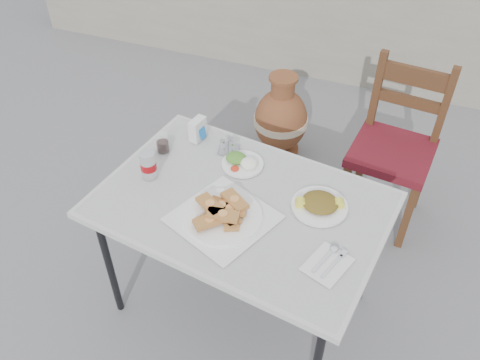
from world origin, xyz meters
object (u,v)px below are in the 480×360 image
at_px(soda_can, 148,165).
at_px(cola_glass, 163,144).
at_px(salad_chopped_plate, 320,204).
at_px(condiment_caddy, 229,147).
at_px(terracotta_urn, 281,121).
at_px(salad_rice_plate, 242,162).
at_px(cafe_table, 241,210).
at_px(chair, 394,146).
at_px(napkin_holder, 198,129).
at_px(pide_plate, 223,212).

xyz_separation_m(soda_can, cola_glass, (-0.03, 0.19, -0.03)).
distance_m(salad_chopped_plate, condiment_caddy, 0.57).
height_order(condiment_caddy, terracotta_urn, condiment_caddy).
bearing_deg(soda_can, salad_rice_plate, 31.16).
xyz_separation_m(cafe_table, cola_glass, (-0.49, 0.20, 0.10)).
bearing_deg(chair, salad_rice_plate, -125.52).
relative_size(cafe_table, napkin_holder, 11.90).
relative_size(soda_can, chair, 0.13).
bearing_deg(cafe_table, cola_glass, 157.73).
xyz_separation_m(pide_plate, soda_can, (-0.43, 0.13, 0.03)).
height_order(soda_can, napkin_holder, soda_can).
bearing_deg(chair, pide_plate, -112.81).
distance_m(pide_plate, terracotta_urn, 1.51).
height_order(soda_can, cola_glass, soda_can).
height_order(salad_rice_plate, condiment_caddy, condiment_caddy).
bearing_deg(terracotta_urn, salad_chopped_plate, -66.14).
distance_m(cafe_table, salad_chopped_plate, 0.36).
xyz_separation_m(cafe_table, condiment_caddy, (-0.19, 0.32, 0.08)).
xyz_separation_m(salad_rice_plate, soda_can, (-0.38, -0.23, 0.05)).
bearing_deg(chair, salad_chopped_plate, -99.10).
relative_size(salad_chopped_plate, chair, 0.25).
bearing_deg(pide_plate, cafe_table, 73.67).
xyz_separation_m(pide_plate, salad_chopped_plate, (0.37, 0.21, -0.01)).
distance_m(cafe_table, terracotta_urn, 1.37).
relative_size(pide_plate, terracotta_urn, 0.77).
bearing_deg(soda_can, salad_chopped_plate, 5.77).
bearing_deg(salad_rice_plate, soda_can, -148.84).
bearing_deg(cafe_table, soda_can, 178.62).
bearing_deg(pide_plate, terracotta_urn, 96.45).
distance_m(cafe_table, cola_glass, 0.54).
distance_m(soda_can, chair, 1.47).
relative_size(pide_plate, condiment_caddy, 4.34).
height_order(chair, terracotta_urn, chair).
bearing_deg(salad_rice_plate, chair, 48.03).
distance_m(pide_plate, napkin_holder, 0.58).
relative_size(salad_rice_plate, salad_chopped_plate, 0.81).
bearing_deg(salad_rice_plate, cola_glass, -174.49).
relative_size(salad_rice_plate, napkin_holder, 1.75).
bearing_deg(salad_rice_plate, napkin_holder, 157.94).
relative_size(napkin_holder, terracotta_urn, 0.18).
xyz_separation_m(salad_rice_plate, terracotta_urn, (-0.11, 1.05, -0.49)).
relative_size(pide_plate, napkin_holder, 4.33).
xyz_separation_m(salad_rice_plate, chair, (0.67, 0.75, -0.27)).
bearing_deg(cafe_table, condiment_caddy, 120.44).
distance_m(condiment_caddy, terracotta_urn, 1.10).
height_order(napkin_holder, terracotta_urn, napkin_holder).
height_order(salad_rice_plate, soda_can, soda_can).
xyz_separation_m(soda_can, terracotta_urn, (0.27, 1.28, -0.54)).
distance_m(pide_plate, salad_chopped_plate, 0.43).
height_order(soda_can, condiment_caddy, soda_can).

